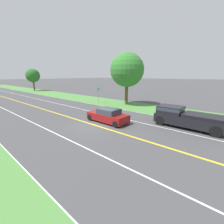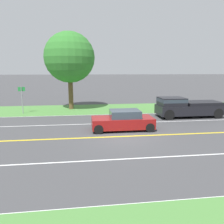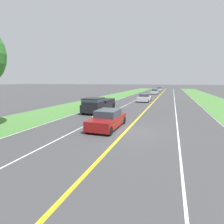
{
  "view_description": "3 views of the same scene",
  "coord_description": "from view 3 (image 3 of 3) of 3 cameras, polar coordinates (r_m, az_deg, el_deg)",
  "views": [
    {
      "loc": [
        -9.07,
        -10.0,
        4.57
      ],
      "look_at": [
        1.87,
        -0.55,
        1.01
      ],
      "focal_mm": 24.0,
      "sensor_mm": 36.0,
      "label": 1
    },
    {
      "loc": [
        -12.95,
        2.4,
        4.09
      ],
      "look_at": [
        2.46,
        0.39,
        1.1
      ],
      "focal_mm": 35.0,
      "sensor_mm": 36.0,
      "label": 2
    },
    {
      "loc": [
        -2.96,
        11.89,
        3.5
      ],
      "look_at": [
        1.36,
        -0.7,
        1.17
      ],
      "focal_mm": 28.0,
      "sensor_mm": 36.0,
      "label": 3
    }
  ],
  "objects": [
    {
      "name": "dog",
      "position": [
        13.93,
        -5.64,
        -2.33
      ],
      "size": [
        0.25,
        1.17,
        0.87
      ],
      "rotation": [
        0.0,
        0.0,
        0.03
      ],
      "color": "#D1B784",
      "rests_on": "ground"
    },
    {
      "name": "car_trailing_near",
      "position": [
        31.68,
        10.58,
        4.57
      ],
      "size": [
        1.91,
        4.58,
        1.35
      ],
      "color": "silver",
      "rests_on": "ground"
    },
    {
      "name": "car_trailing_mid",
      "position": [
        51.58,
        13.77,
        6.46
      ],
      "size": [
        1.81,
        4.67,
        1.36
      ],
      "color": "silver",
      "rests_on": "ground"
    },
    {
      "name": "ego_car",
      "position": [
        13.29,
        -1.5,
        -2.48
      ],
      "size": [
        1.86,
        4.24,
        1.38
      ],
      "color": "maroon",
      "rests_on": "ground"
    },
    {
      "name": "car_trailing_far",
      "position": [
        69.1,
        15.17,
        7.21
      ],
      "size": [
        1.8,
        4.64,
        1.38
      ],
      "color": "silver",
      "rests_on": "ground"
    },
    {
      "name": "lane_dash_same_dir",
      "position": [
        13.98,
        -9.3,
        -4.69
      ],
      "size": [
        0.1,
        160.0,
        0.01
      ],
      "primitive_type": "cube",
      "color": "white",
      "rests_on": "ground"
    },
    {
      "name": "pickup_truck",
      "position": [
        20.27,
        -4.44,
        2.56
      ],
      "size": [
        2.11,
        5.63,
        1.76
      ],
      "color": "black",
      "rests_on": "ground"
    },
    {
      "name": "centre_divider_line",
      "position": [
        12.75,
        4.79,
        -6.02
      ],
      "size": [
        0.18,
        160.0,
        0.01
      ],
      "primitive_type": "cube",
      "color": "yellow",
      "rests_on": "ground"
    },
    {
      "name": "lane_dash_oncoming",
      "position": [
        12.41,
        20.78,
        -7.1
      ],
      "size": [
        0.1,
        160.0,
        0.01
      ],
      "primitive_type": "cube",
      "color": "white",
      "rests_on": "ground"
    },
    {
      "name": "ground_plane",
      "position": [
        12.75,
        4.79,
        -6.04
      ],
      "size": [
        400.0,
        400.0,
        0.0
      ],
      "primitive_type": "plane",
      "color": "#424244"
    },
    {
      "name": "lane_edge_line_right",
      "position": [
        15.9,
        -20.51,
        -3.41
      ],
      "size": [
        0.14,
        160.0,
        0.01
      ],
      "primitive_type": "cube",
      "color": "white",
      "rests_on": "ground"
    },
    {
      "name": "grass_verge_right",
      "position": [
        17.93,
        -27.96,
        -2.45
      ],
      "size": [
        6.0,
        160.0,
        0.03
      ],
      "primitive_type": "cube",
      "color": "#4C843D",
      "rests_on": "ground"
    }
  ]
}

